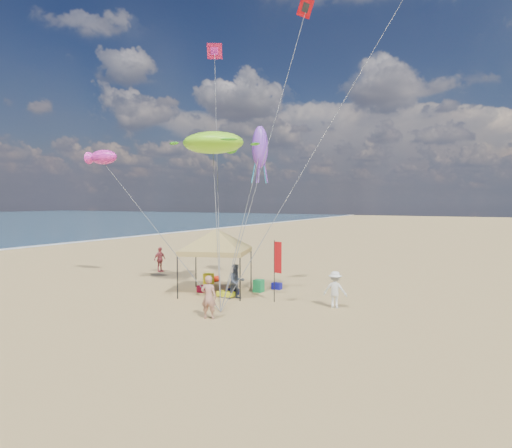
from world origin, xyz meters
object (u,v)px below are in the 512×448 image
at_px(feather_flag, 277,261).
at_px(person_far_a, 160,259).
at_px(person_near_b, 236,282).
at_px(person_near_a, 209,297).
at_px(chair_green, 259,286).
at_px(person_near_c, 335,290).
at_px(cooler_red, 202,289).
at_px(chair_yellow, 209,279).
at_px(cooler_blue, 277,286).
at_px(beach_cart, 226,294).
at_px(canopy_tent, 216,231).

xyz_separation_m(feather_flag, person_far_a, (-11.77, 4.88, -1.20)).
bearing_deg(person_near_b, person_near_a, -128.97).
height_order(chair_green, person_near_b, person_near_b).
height_order(person_near_a, person_near_c, person_near_a).
bearing_deg(chair_green, cooler_red, -150.18).
distance_m(chair_yellow, person_far_a, 6.49).
distance_m(feather_flag, chair_yellow, 6.52).
distance_m(cooler_blue, chair_yellow, 4.36).
bearing_deg(person_near_c, person_near_b, 0.30).
relative_size(chair_yellow, person_near_a, 0.37).
distance_m(person_near_a, person_near_b, 4.10).
xyz_separation_m(cooler_blue, beach_cart, (-1.41, -3.34, 0.01)).
bearing_deg(person_near_a, chair_yellow, -72.69).
bearing_deg(cooler_blue, canopy_tent, -132.47).
xyz_separation_m(feather_flag, person_near_a, (-1.29, -4.19, -1.15)).
height_order(cooler_blue, person_near_a, person_near_a).
bearing_deg(beach_cart, cooler_red, 163.41).
distance_m(canopy_tent, person_near_b, 3.15).
relative_size(feather_flag, person_near_c, 1.78).
distance_m(cooler_blue, person_near_c, 5.32).
bearing_deg(person_near_a, person_near_c, -150.37).
relative_size(chair_green, chair_yellow, 1.00).
xyz_separation_m(canopy_tent, person_near_a, (2.67, -4.65, -2.53)).
bearing_deg(chair_yellow, person_near_c, -13.27).
distance_m(canopy_tent, chair_yellow, 4.11).
distance_m(chair_yellow, person_near_b, 4.43).
distance_m(feather_flag, cooler_red, 5.21).
height_order(chair_green, beach_cart, chair_green).
xyz_separation_m(person_near_b, person_near_c, (5.22, 0.53, -0.03)).
distance_m(canopy_tent, cooler_blue, 4.90).
distance_m(chair_green, person_near_a, 6.21).
bearing_deg(cooler_blue, chair_green, -115.52).
relative_size(canopy_tent, person_far_a, 3.53).
relative_size(cooler_blue, person_near_b, 0.29).
bearing_deg(cooler_blue, chair_yellow, -170.16).
height_order(chair_green, person_near_a, person_near_a).
xyz_separation_m(cooler_blue, person_near_a, (0.22, -7.33, 0.76)).
bearing_deg(chair_green, beach_cart, -111.43).
bearing_deg(person_near_c, beach_cart, -0.34).
bearing_deg(person_far_a, person_near_b, -112.06).
relative_size(cooler_red, person_far_a, 0.30).
xyz_separation_m(chair_green, person_near_b, (-0.18, -2.15, 0.57)).
height_order(person_near_b, person_far_a, person_near_b).
bearing_deg(person_near_b, person_near_c, -46.84).
relative_size(feather_flag, chair_green, 4.52).
bearing_deg(person_near_b, cooler_red, 114.88).
xyz_separation_m(chair_yellow, person_far_a, (-5.96, 2.49, 0.56)).
height_order(canopy_tent, feather_flag, canopy_tent).
relative_size(cooler_blue, person_far_a, 0.30).
relative_size(beach_cart, person_near_b, 0.49).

